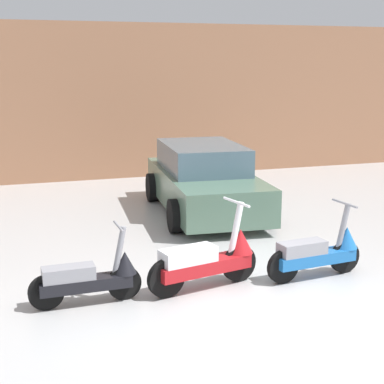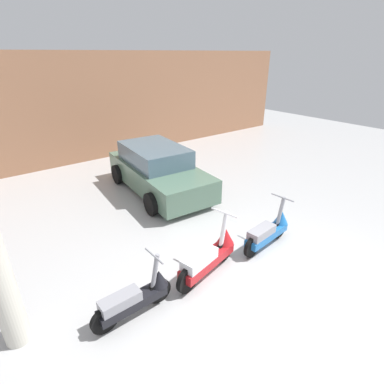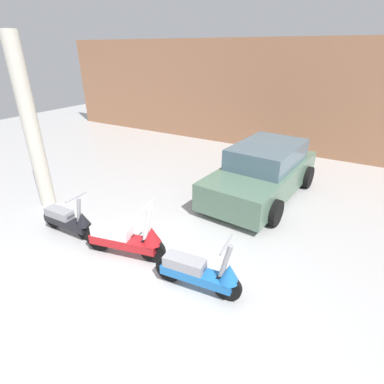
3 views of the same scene
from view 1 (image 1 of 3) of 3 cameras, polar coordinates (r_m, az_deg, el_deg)
ground_plane at (r=6.98m, az=8.37°, el=-11.35°), size 28.00×28.00×0.00m
wall_back at (r=14.45m, az=-6.42°, el=8.69°), size 19.60×0.12×3.72m
scooter_front_left at (r=7.09m, az=-9.81°, el=-8.15°), size 1.33×0.48×0.93m
scooter_front_right at (r=7.44m, az=1.62°, el=-6.50°), size 1.54×0.66×1.09m
scooter_front_center at (r=8.00m, az=12.21°, el=-5.68°), size 1.42×0.51×0.99m
car_rear_left at (r=11.12m, az=1.20°, el=1.14°), size 2.07×3.90×1.28m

